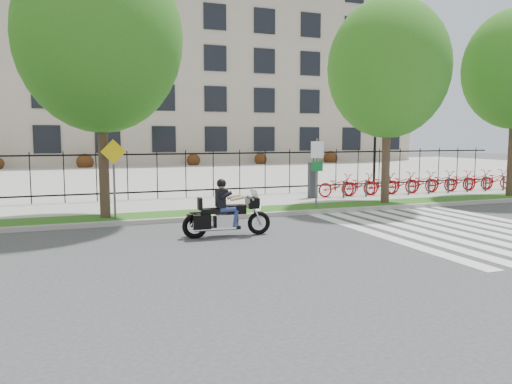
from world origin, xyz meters
name	(u,v)px	position (x,y,z in m)	size (l,w,h in m)	color
ground	(309,241)	(0.00, 0.00, 0.00)	(120.00, 120.00, 0.00)	#37373A
curb	(255,215)	(0.00, 4.10, 0.07)	(60.00, 0.20, 0.15)	#9B9992
grass_verge	(246,212)	(0.00, 4.95, 0.07)	(60.00, 1.50, 0.15)	#1C5214
sidewalk	(225,203)	(0.00, 7.45, 0.07)	(60.00, 3.50, 0.15)	#A3A098
plaza	(155,174)	(0.00, 25.00, 0.05)	(80.00, 34.00, 0.10)	#A3A098
crosswalk_stripes	(456,229)	(4.83, 0.00, 0.01)	(5.70, 8.00, 0.01)	silver
iron_fence	(213,173)	(0.00, 9.20, 1.15)	(30.00, 0.06, 2.00)	black
office_building	(123,69)	(0.00, 44.92, 9.97)	(60.00, 21.90, 20.15)	#ABA08A
lamp_post_right	(375,128)	(10.00, 12.00, 3.21)	(1.06, 0.70, 4.25)	black
street_tree_1	(99,38)	(-4.77, 4.95, 5.74)	(5.09, 5.09, 8.53)	#3D2D21
street_tree_2	(388,68)	(5.78, 4.95, 5.31)	(4.64, 4.64, 7.84)	#3D2D21
bike_share_station	(421,182)	(9.29, 7.20, 0.64)	(11.10, 0.86, 1.50)	#2D2D33
sign_pole_regulatory	(317,164)	(2.58, 4.58, 1.74)	(0.50, 0.09, 2.50)	#59595B
sign_pole_warning	(114,168)	(-4.50, 4.58, 1.74)	(0.78, 0.09, 2.49)	#59595B
motorcycle_rider	(227,213)	(-1.82, 1.38, 0.63)	(2.47, 0.75, 1.90)	black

